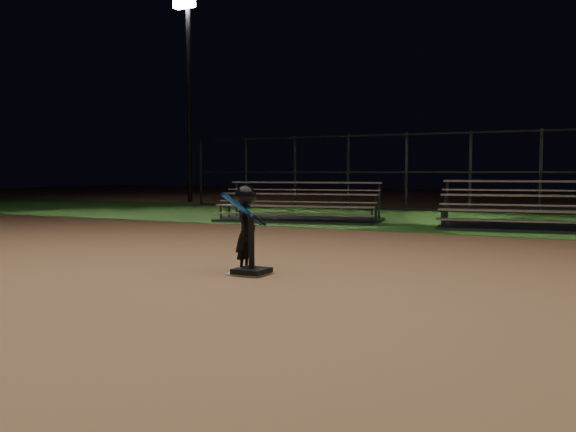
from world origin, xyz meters
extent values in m
plane|color=#B0774F|center=(0.00, 0.00, 0.00)|extent=(80.00, 80.00, 0.00)
cube|color=#27541B|center=(0.00, 10.00, 0.01)|extent=(60.00, 8.00, 0.01)
cube|color=beige|center=(0.00, 0.00, 0.01)|extent=(0.45, 0.45, 0.02)
cube|color=black|center=(0.05, -0.05, 0.05)|extent=(0.38, 0.38, 0.06)
cylinder|color=black|center=(0.05, -0.05, 0.40)|extent=(0.07, 0.07, 0.62)
imported|color=black|center=(-0.11, 0.08, 0.49)|extent=(0.31, 0.40, 0.97)
sphere|color=black|center=(-0.11, 0.08, 0.95)|extent=(0.26, 0.26, 0.26)
cylinder|color=blue|center=(-0.06, -0.07, 0.80)|extent=(0.32, 0.53, 0.42)
cylinder|color=black|center=(0.10, 0.05, 0.66)|extent=(0.12, 0.18, 0.14)
cube|color=#B7B7BC|center=(-3.11, 7.25, 0.41)|extent=(4.04, 1.00, 0.04)
cube|color=#B7B7BC|center=(-3.05, 6.97, 0.22)|extent=(4.04, 1.00, 0.03)
cube|color=#B7B7BC|center=(-3.21, 7.79, 0.69)|extent=(4.04, 1.00, 0.04)
cube|color=#B7B7BC|center=(-3.16, 7.52, 0.51)|extent=(4.04, 1.00, 0.03)
cube|color=#B7B7BC|center=(-3.32, 8.34, 0.97)|extent=(4.04, 1.00, 0.04)
cube|color=#B7B7BC|center=(-3.26, 8.06, 0.79)|extent=(4.04, 1.00, 0.03)
cube|color=#38383D|center=(-3.21, 7.79, 0.03)|extent=(4.36, 2.71, 0.06)
cube|color=silver|center=(2.64, 7.48, 0.43)|extent=(4.32, 0.87, 0.04)
cube|color=silver|center=(2.68, 7.18, 0.24)|extent=(4.32, 0.87, 0.03)
cube|color=silver|center=(2.55, 8.07, 0.74)|extent=(4.32, 0.87, 0.04)
cube|color=silver|center=(2.59, 7.77, 0.54)|extent=(4.32, 0.87, 0.03)
cube|color=silver|center=(2.47, 8.66, 1.04)|extent=(4.32, 0.87, 0.04)
cube|color=silver|center=(2.51, 8.36, 0.84)|extent=(4.32, 0.87, 0.03)
cube|color=#38383D|center=(2.55, 8.07, 0.03)|extent=(4.58, 2.71, 0.06)
cube|color=#38383D|center=(0.00, 13.00, 0.05)|extent=(20.00, 0.05, 0.05)
cube|color=#38383D|center=(0.00, 13.00, 1.25)|extent=(20.00, 0.05, 0.05)
cube|color=#38383D|center=(0.00, 13.00, 2.45)|extent=(20.00, 0.05, 0.05)
cylinder|color=#38383D|center=(-10.00, 13.00, 1.25)|extent=(0.08, 0.08, 2.50)
cylinder|color=#38383D|center=(-5.00, 13.00, 1.25)|extent=(0.08, 0.08, 2.50)
cylinder|color=#38383D|center=(0.00, 13.00, 1.25)|extent=(0.08, 0.08, 2.50)
cylinder|color=#2D2D30|center=(-12.00, 15.00, 4.00)|extent=(0.20, 0.20, 8.00)
cube|color=white|center=(-12.00, 14.75, 8.15)|extent=(0.90, 0.35, 0.30)
camera|label=1|loc=(3.91, -6.47, 1.24)|focal=38.98mm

